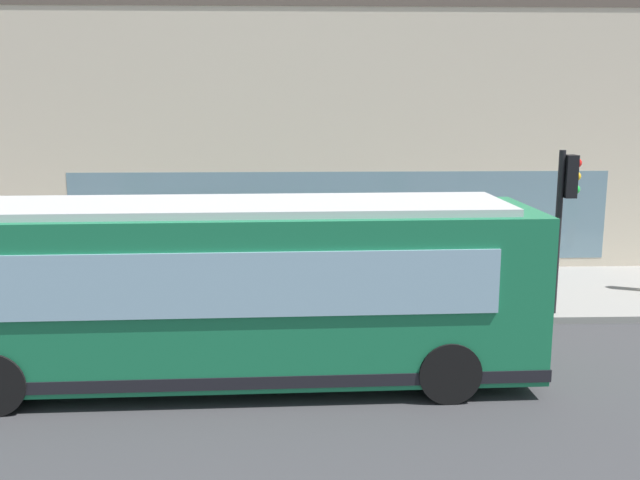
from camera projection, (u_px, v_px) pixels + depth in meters
The scene contains 8 objects.
ground at pixel (366, 372), 12.84m from camera, with size 120.00×120.00×0.00m, color #38383A.
sidewalk_curb at pixel (346, 294), 17.67m from camera, with size 4.67×40.00×0.15m, color gray.
building_corner at pixel (333, 40), 22.86m from camera, with size 8.51×20.70×13.02m.
city_bus_nearside at pixel (234, 292), 12.23m from camera, with size 2.83×10.11×3.07m.
traffic_light_near_corner at pixel (566, 201), 15.39m from camera, with size 0.32×0.49×3.53m.
fire_hydrant at pixel (474, 280), 17.23m from camera, with size 0.35×0.35×0.74m.
pedestrian_by_light_pole at pixel (251, 244), 18.11m from camera, with size 0.32×0.32×1.77m.
newspaper_vending_box at pixel (298, 261), 18.80m from camera, with size 0.44×0.42×0.90m.
Camera 1 is at (-12.11, 1.25, 4.77)m, focal length 40.93 mm.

